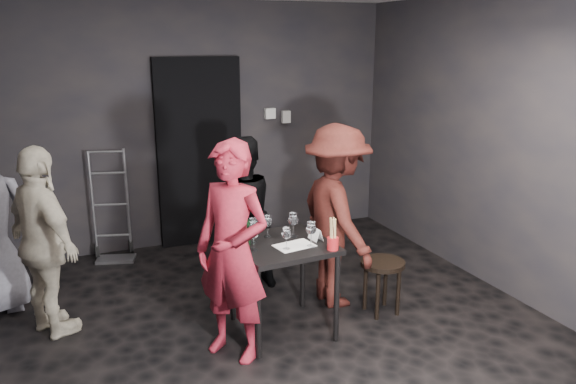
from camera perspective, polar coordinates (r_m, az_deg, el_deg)
name	(u,v)px	position (r m, az deg, el deg)	size (l,w,h in m)	color
floor	(282,341)	(4.54, -0.66, -14.92)	(4.50, 5.00, 0.02)	black
wall_back	(197,126)	(6.38, -9.20, 6.68)	(4.50, 0.04, 2.70)	black
wall_front	(571,339)	(2.07, 26.83, -13.18)	(4.50, 0.04, 2.70)	black
wall_right	(521,150)	(5.28, 22.61, 3.94)	(0.04, 5.00, 2.70)	black
doorway	(200,153)	(6.37, -8.96, 3.94)	(0.95, 0.10, 2.10)	black
wallbox_upper	(270,113)	(6.57, -1.85, 7.99)	(0.12, 0.06, 0.12)	#B7B7B2
wallbox_lower	(286,117)	(6.65, -0.22, 7.65)	(0.10, 0.06, 0.14)	#B7B7B2
hand_truck	(114,239)	(6.31, -17.29, -4.56)	(0.39, 0.34, 1.18)	#B2B2B7
tasting_table	(282,255)	(4.42, -0.57, -6.37)	(0.72, 0.72, 0.75)	black
stool	(382,271)	(4.87, 9.57, -7.90)	(0.37, 0.37, 0.47)	black
server_red	(232,243)	(4.03, -5.70, -5.19)	(0.64, 0.42, 1.76)	maroon
woman_black	(240,218)	(5.13, -4.85, -2.64)	(0.69, 0.38, 1.42)	black
man_maroon	(337,210)	(4.86, 4.97, -1.86)	(1.10, 0.51, 1.71)	#3F1511
bystander_cream	(44,242)	(4.73, -23.55, -4.65)	(0.91, 0.43, 1.55)	beige
tasting_mat	(294,246)	(4.32, 0.65, -5.47)	(0.29, 0.20, 0.00)	white
wine_glass_a	(254,237)	(4.20, -3.52, -4.63)	(0.08, 0.08, 0.21)	white
wine_glass_b	(253,229)	(4.36, -3.53, -3.80)	(0.08, 0.08, 0.22)	white
wine_glass_c	(268,225)	(4.48, -2.08, -3.39)	(0.08, 0.08, 0.20)	white
wine_glass_d	(286,237)	(4.22, -0.16, -4.61)	(0.07, 0.07, 0.19)	white
wine_glass_e	(311,233)	(4.28, 2.36, -4.15)	(0.08, 0.08, 0.22)	white
wine_glass_f	(293,224)	(4.48, 0.53, -3.22)	(0.08, 0.08, 0.22)	white
wine_bottle	(246,232)	(4.32, -4.29, -4.03)	(0.07, 0.07, 0.28)	black
breadstick_cup	(333,234)	(4.22, 4.58, -4.31)	(0.09, 0.09, 0.27)	#AD191D
reserved_card	(314,234)	(4.43, 2.66, -4.30)	(0.08, 0.13, 0.10)	white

